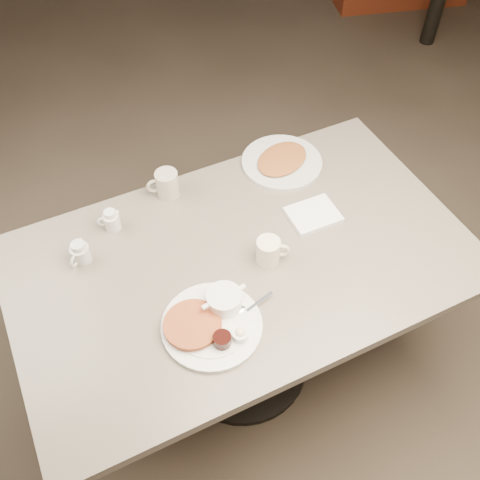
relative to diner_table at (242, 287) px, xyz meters
name	(u,v)px	position (x,y,z in m)	size (l,w,h in m)	color
room	(244,90)	(0.00, 0.00, 0.82)	(7.04, 8.04, 2.84)	#4C3F33
diner_table	(242,287)	(0.00, 0.00, 0.00)	(1.50, 0.90, 0.75)	slate
main_plate	(212,320)	(-0.19, -0.18, 0.19)	(0.38, 0.33, 0.07)	white
coffee_mug_near	(269,251)	(0.07, -0.04, 0.22)	(0.12, 0.10, 0.09)	white
napkin	(313,215)	(0.30, 0.06, 0.18)	(0.17, 0.14, 0.02)	white
coffee_mug_far	(166,184)	(-0.12, 0.38, 0.22)	(0.12, 0.10, 0.10)	#BEB6A2
creamer_left	(80,253)	(-0.48, 0.22, 0.21)	(0.09, 0.08, 0.08)	silver
creamer_right	(111,220)	(-0.34, 0.31, 0.21)	(0.08, 0.07, 0.08)	white
hash_plate	(282,161)	(0.33, 0.34, 0.18)	(0.40, 0.40, 0.04)	silver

